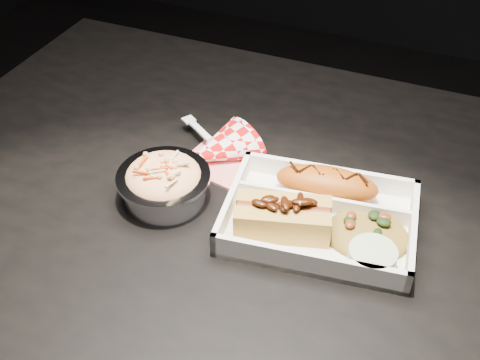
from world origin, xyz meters
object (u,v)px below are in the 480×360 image
at_px(hotdog, 283,216).
at_px(napkin_fork, 218,150).
at_px(food_tray, 319,221).
at_px(foil_coleslaw_cup, 164,181).
at_px(dining_table, 281,250).
at_px(fried_pastry, 327,184).

bearing_deg(hotdog, napkin_fork, 125.60).
height_order(food_tray, foil_coleslaw_cup, foil_coleslaw_cup).
height_order(dining_table, napkin_fork, napkin_fork).
height_order(fried_pastry, foil_coleslaw_cup, foil_coleslaw_cup).
distance_m(fried_pastry, napkin_fork, 0.18).
xyz_separation_m(food_tray, foil_coleslaw_cup, (-0.22, -0.03, 0.02)).
height_order(food_tray, napkin_fork, napkin_fork).
bearing_deg(fried_pastry, napkin_fork, 171.07).
distance_m(food_tray, hotdog, 0.06).
relative_size(food_tray, foil_coleslaw_cup, 2.07).
bearing_deg(food_tray, napkin_fork, 148.65).
height_order(dining_table, hotdog, hotdog).
relative_size(fried_pastry, napkin_fork, 0.90).
relative_size(hotdog, napkin_fork, 0.85).
height_order(hotdog, foil_coleslaw_cup, foil_coleslaw_cup).
xyz_separation_m(dining_table, food_tray, (0.06, -0.02, 0.10)).
bearing_deg(fried_pastry, foil_coleslaw_cup, -157.94).
bearing_deg(foil_coleslaw_cup, fried_pastry, 22.06).
xyz_separation_m(hotdog, napkin_fork, (-0.14, 0.12, -0.02)).
xyz_separation_m(dining_table, napkin_fork, (-0.13, 0.06, 0.11)).
distance_m(fried_pastry, hotdog, 0.09).
bearing_deg(hotdog, fried_pastry, 52.72).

